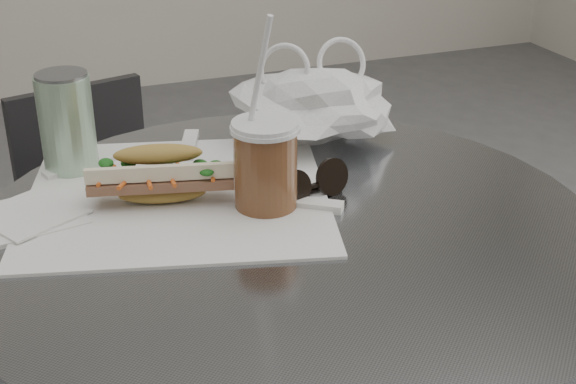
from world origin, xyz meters
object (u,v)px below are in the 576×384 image
object	(u,v)px
iced_coffee	(265,164)
chair_far	(118,274)
banh_mi	(160,175)
drink_can	(67,123)
sunglasses	(312,185)

from	to	relation	value
iced_coffee	chair_far	bearing A→B (deg)	100.14
chair_far	iced_coffee	world-z (taller)	iced_coffee
banh_mi	drink_can	distance (m)	0.17
chair_far	banh_mi	size ratio (longest dim) A/B	2.95
chair_far	sunglasses	distance (m)	0.79
banh_mi	iced_coffee	bearing A→B (deg)	-12.50
banh_mi	drink_can	size ratio (longest dim) A/B	1.68
iced_coffee	sunglasses	bearing A→B (deg)	2.47
sunglasses	drink_can	world-z (taller)	drink_can
chair_far	sunglasses	size ratio (longest dim) A/B	6.23
drink_can	sunglasses	bearing A→B (deg)	-35.92
banh_mi	chair_far	bearing A→B (deg)	103.55
chair_far	banh_mi	bearing A→B (deg)	74.97
drink_can	banh_mi	bearing A→B (deg)	-56.94
banh_mi	iced_coffee	world-z (taller)	iced_coffee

